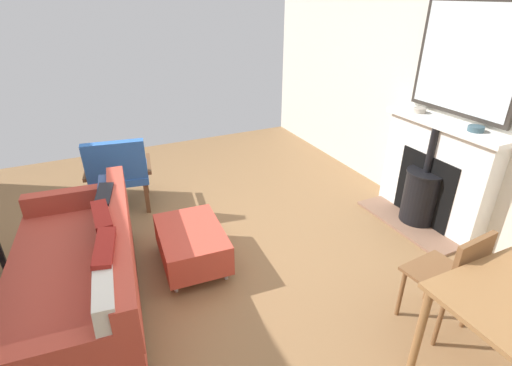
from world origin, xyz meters
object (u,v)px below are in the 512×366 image
(fireplace, at_px, (431,180))
(mantel_bowl_far, at_px, (476,128))
(mantel_bowl_near, at_px, (420,110))
(sofa, at_px, (83,274))
(ottoman, at_px, (192,243))
(dining_chair_near_fireplace, at_px, (453,274))
(armchair_accent, at_px, (118,170))

(fireplace, xyz_separation_m, mantel_bowl_far, (-0.03, 0.31, 0.63))
(mantel_bowl_near, xyz_separation_m, sofa, (3.34, 0.22, -0.77))
(mantel_bowl_near, distance_m, ottoman, 2.62)
(dining_chair_near_fireplace, bearing_deg, fireplace, -132.33)
(dining_chair_near_fireplace, bearing_deg, ottoman, -46.39)
(mantel_bowl_near, height_order, ottoman, mantel_bowl_near)
(mantel_bowl_far, height_order, dining_chair_near_fireplace, mantel_bowl_far)
(sofa, bearing_deg, fireplace, 177.99)
(sofa, height_order, ottoman, sofa)
(mantel_bowl_far, relative_size, ottoman, 0.17)
(ottoman, xyz_separation_m, armchair_accent, (0.42, -1.26, 0.26))
(fireplace, distance_m, mantel_bowl_near, 0.72)
(mantel_bowl_near, height_order, dining_chair_near_fireplace, mantel_bowl_near)
(sofa, height_order, dining_chair_near_fireplace, dining_chair_near_fireplace)
(armchair_accent, height_order, dining_chair_near_fireplace, armchair_accent)
(mantel_bowl_near, distance_m, armchair_accent, 3.20)
(mantel_bowl_far, distance_m, armchair_accent, 3.51)
(mantel_bowl_far, bearing_deg, sofa, -7.31)
(mantel_bowl_far, height_order, armchair_accent, mantel_bowl_far)
(fireplace, height_order, armchair_accent, fireplace)
(mantel_bowl_far, bearing_deg, mantel_bowl_near, -90.00)
(mantel_bowl_near, bearing_deg, ottoman, 0.11)
(mantel_bowl_near, distance_m, mantel_bowl_far, 0.64)
(sofa, bearing_deg, dining_chair_near_fireplace, 151.03)
(sofa, distance_m, armchair_accent, 1.54)
(mantel_bowl_far, bearing_deg, fireplace, -85.15)
(mantel_bowl_near, xyz_separation_m, armchair_accent, (2.88, -1.25, -0.63))
(fireplace, relative_size, ottoman, 1.61)
(mantel_bowl_far, distance_m, ottoman, 2.70)
(sofa, xyz_separation_m, ottoman, (-0.87, -0.21, -0.13))
(mantel_bowl_near, bearing_deg, armchair_accent, -23.48)
(sofa, bearing_deg, mantel_bowl_far, 172.69)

